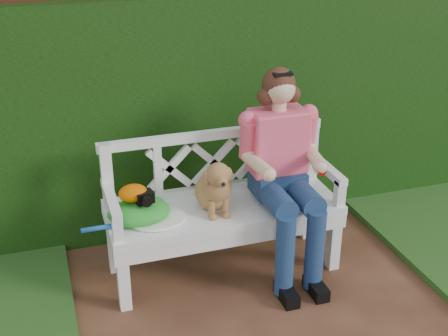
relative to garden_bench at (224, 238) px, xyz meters
name	(u,v)px	position (x,y,z in m)	size (l,w,h in m)	color
brick_wall	(200,75)	(0.10, 0.87, 0.86)	(10.00, 0.30, 2.20)	maroon
ivy_hedge	(209,117)	(0.10, 0.65, 0.61)	(10.00, 0.18, 1.70)	#204712
garden_bench	(224,238)	(0.00, 0.00, 0.00)	(1.58, 0.60, 0.48)	white
seated_woman	(279,176)	(0.37, -0.02, 0.41)	(0.55, 0.73, 1.30)	#D02653
dog	(214,184)	(-0.07, -0.03, 0.42)	(0.24, 0.33, 0.37)	#AD7C25
tennis_racket	(153,220)	(-0.48, -0.06, 0.26)	(0.67, 0.28, 0.03)	silver
green_bag	(139,211)	(-0.55, -0.02, 0.31)	(0.38, 0.30, 0.13)	green
camera_item	(144,197)	(-0.52, -0.03, 0.41)	(0.11, 0.08, 0.07)	black
baseball_glove	(133,193)	(-0.58, 0.00, 0.43)	(0.18, 0.13, 0.11)	#C85600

